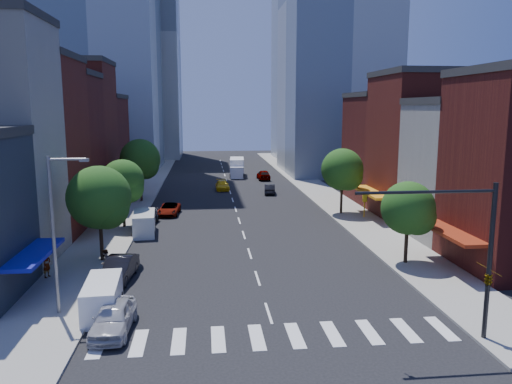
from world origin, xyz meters
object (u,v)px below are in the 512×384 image
(parked_car_third, at_px, (169,209))
(box_truck, at_px, (237,168))
(pedestrian_far, at_px, (105,263))
(parked_car_front, at_px, (113,318))
(cargo_van_near, at_px, (102,298))
(cargo_van_far, at_px, (144,224))
(parked_car_rear, at_px, (146,218))
(parked_car_second, at_px, (119,269))
(taxi, at_px, (222,185))
(traffic_car_oncoming, at_px, (270,189))
(traffic_car_far, at_px, (264,175))
(pedestrian_near, at_px, (47,264))

(parked_car_third, xyz_separation_m, box_truck, (9.53, 30.46, 0.82))
(pedestrian_far, bearing_deg, parked_car_front, 31.66)
(cargo_van_near, distance_m, cargo_van_far, 18.54)
(parked_car_front, relative_size, parked_car_rear, 1.01)
(box_truck, bearing_deg, parked_car_second, -98.59)
(taxi, height_order, box_truck, box_truck)
(cargo_van_near, relative_size, traffic_car_oncoming, 1.18)
(parked_car_third, relative_size, parked_car_rear, 0.98)
(parked_car_rear, relative_size, traffic_car_oncoming, 1.17)
(traffic_car_oncoming, xyz_separation_m, traffic_car_far, (0.77, 13.49, 0.15))
(cargo_van_near, height_order, taxi, cargo_van_near)
(parked_car_second, distance_m, box_truck, 52.86)
(parked_car_third, xyz_separation_m, traffic_car_oncoming, (12.85, 12.44, 0.02))
(parked_car_front, height_order, traffic_car_oncoming, parked_car_front)
(parked_car_rear, distance_m, pedestrian_far, 16.00)
(cargo_van_near, relative_size, box_truck, 0.61)
(parked_car_rear, distance_m, taxi, 22.73)
(parked_car_second, relative_size, parked_car_third, 1.07)
(cargo_van_far, bearing_deg, taxi, 67.15)
(parked_car_second, bearing_deg, traffic_car_oncoming, 72.04)
(traffic_car_far, bearing_deg, cargo_van_near, 72.65)
(parked_car_rear, bearing_deg, pedestrian_far, -85.72)
(parked_car_second, height_order, pedestrian_near, pedestrian_near)
(parked_car_rear, relative_size, traffic_car_far, 0.98)
(parked_car_rear, relative_size, pedestrian_near, 2.55)
(parked_car_second, height_order, traffic_car_oncoming, parked_car_second)
(parked_car_rear, height_order, cargo_van_far, cargo_van_far)
(taxi, height_order, pedestrian_near, pedestrian_near)
(traffic_car_oncoming, xyz_separation_m, pedestrian_near, (-19.85, -32.84, 0.41))
(pedestrian_near, bearing_deg, taxi, 2.65)
(cargo_van_far, xyz_separation_m, taxi, (8.24, 24.80, -0.35))
(parked_car_third, height_order, box_truck, box_truck)
(parked_car_second, bearing_deg, traffic_car_far, 77.55)
(parked_car_third, xyz_separation_m, pedestrian_far, (-3.00, -20.67, 0.48))
(parked_car_third, xyz_separation_m, taxi, (6.50, 16.38, 0.03))
(cargo_van_near, bearing_deg, parked_car_rear, 86.28)
(cargo_van_near, xyz_separation_m, box_truck, (11.52, 57.42, 0.48))
(parked_car_front, distance_m, parked_car_third, 29.33)
(parked_car_rear, xyz_separation_m, traffic_car_oncoming, (14.85, 17.14, -0.02))
(cargo_van_far, bearing_deg, pedestrian_far, -100.32)
(pedestrian_near, bearing_deg, parked_car_second, -75.38)
(pedestrian_far, bearing_deg, traffic_car_oncoming, 172.83)
(pedestrian_near, xyz_separation_m, pedestrian_far, (4.00, -0.27, 0.05))
(traffic_car_oncoming, bearing_deg, cargo_van_near, 75.94)
(parked_car_rear, bearing_deg, traffic_car_oncoming, 56.97)
(parked_car_rear, bearing_deg, parked_car_front, -79.72)
(parked_car_front, xyz_separation_m, traffic_car_oncoming, (13.81, 41.76, -0.15))
(cargo_van_near, xyz_separation_m, traffic_car_far, (15.61, 52.89, -0.17))
(cargo_van_near, xyz_separation_m, pedestrian_far, (-1.01, 6.29, 0.14))
(cargo_van_far, distance_m, box_truck, 40.49)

